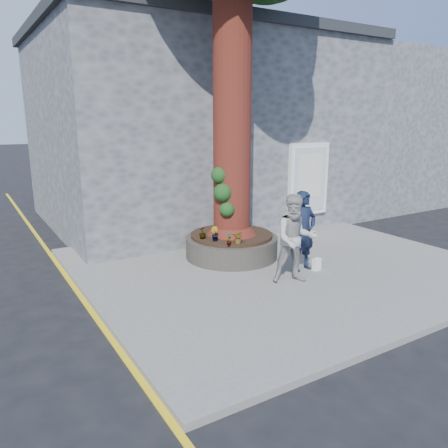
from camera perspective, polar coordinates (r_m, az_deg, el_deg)
ground at (r=9.15m, az=3.46°, el=-9.05°), size 120.00×120.00×0.00m
pavement at (r=10.72m, az=7.04°, el=-5.33°), size 9.00×8.00×0.12m
yellow_line at (r=8.85m, az=-17.25°, el=-10.48°), size 0.10×30.00×0.01m
stone_shop at (r=15.91m, az=-3.87°, el=12.31°), size 10.30×8.30×6.30m
neighbour_shop at (r=20.85m, az=16.45°, el=11.69°), size 6.00×8.00×6.00m
planter at (r=11.00m, az=1.00°, el=-2.79°), size 2.30×2.30×0.60m
man at (r=10.07m, az=10.37°, el=-0.90°), size 0.70×0.48×1.83m
woman at (r=9.27m, az=9.30°, el=-1.94°), size 1.13×1.03×1.89m
shopping_bag at (r=10.30m, az=12.00°, el=-5.16°), size 0.22×0.15×0.28m
plant_a at (r=9.87m, az=0.63°, el=-1.88°), size 0.21×0.20×0.33m
plant_b at (r=10.23m, az=-1.26°, el=-1.29°), size 0.21×0.21×0.34m
plant_c at (r=10.44m, az=-2.83°, el=-1.14°), size 0.21×0.21×0.29m
plant_d at (r=10.01m, az=1.90°, el=-1.75°), size 0.36×0.37×0.30m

